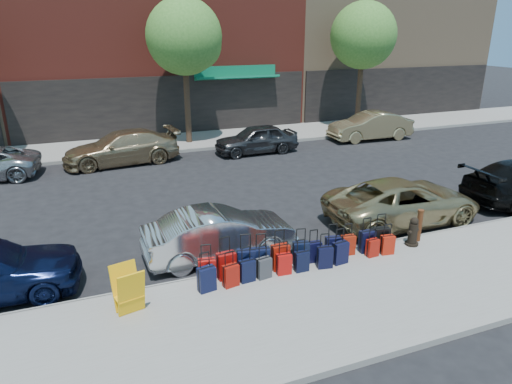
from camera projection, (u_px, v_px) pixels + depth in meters
name	position (u px, v px, depth m)	size (l,w,h in m)	color
ground	(238.00, 206.00, 16.07)	(120.00, 120.00, 0.00)	black
sidewalk_near	(331.00, 301.00, 10.34)	(60.00, 4.00, 0.15)	gray
sidewalk_far	(178.00, 142.00, 24.82)	(60.00, 4.00, 0.15)	gray
curb_near	(293.00, 261.00, 12.11)	(60.00, 0.08, 0.15)	gray
curb_far	(187.00, 151.00, 23.05)	(60.00, 0.08, 0.15)	gray
tree_center	(187.00, 39.00, 22.79)	(3.80, 3.80, 7.27)	black
tree_right	(365.00, 37.00, 26.35)	(3.80, 3.80, 7.27)	black
suitcase_front_0	(207.00, 271.00, 10.88)	(0.44, 0.29, 0.98)	#B40F0B
suitcase_front_1	(226.00, 266.00, 11.06)	(0.46, 0.28, 1.08)	#900C09
suitcase_front_2	(246.00, 262.00, 11.23)	(0.48, 0.33, 1.07)	black
suitcase_front_3	(261.00, 260.00, 11.38)	(0.45, 0.31, 1.01)	black
suitcase_front_4	(280.00, 257.00, 11.48)	(0.45, 0.25, 1.06)	maroon
suitcase_front_5	(301.00, 253.00, 11.73)	(0.44, 0.30, 0.98)	black
suitcase_front_6	(314.00, 252.00, 11.88)	(0.38, 0.22, 0.89)	black
suitcase_front_7	(333.00, 247.00, 12.07)	(0.43, 0.28, 0.95)	black
suitcase_front_8	(348.00, 245.00, 12.25)	(0.38, 0.24, 0.88)	maroon
suitcase_front_9	(367.00, 241.00, 12.39)	(0.41, 0.24, 0.98)	black
suitcase_front_10	(381.00, 238.00, 12.53)	(0.45, 0.29, 1.03)	black
suitcase_back_0	(207.00, 279.00, 10.54)	(0.44, 0.30, 0.96)	black
suitcase_back_1	(231.00, 275.00, 10.74)	(0.40, 0.28, 0.88)	maroon
suitcase_back_2	(247.00, 271.00, 10.95)	(0.39, 0.24, 0.88)	black
suitcase_back_3	(264.00, 268.00, 11.10)	(0.39, 0.26, 0.85)	#343438
suitcase_back_4	(284.00, 264.00, 11.28)	(0.37, 0.23, 0.86)	#B10E0B
suitcase_back_5	(302.00, 261.00, 11.42)	(0.35, 0.21, 0.85)	black
suitcase_back_6	(325.00, 257.00, 11.58)	(0.42, 0.29, 0.92)	black
suitcase_back_7	(340.00, 253.00, 11.78)	(0.42, 0.27, 0.95)	black
suitcase_back_9	(373.00, 248.00, 12.16)	(0.34, 0.21, 0.79)	maroon
suitcase_back_10	(387.00, 245.00, 12.29)	(0.38, 0.25, 0.85)	#AA1B0A
fire_hydrant	(413.00, 232.00, 12.76)	(0.43, 0.38, 0.84)	black
bollard	(419.00, 225.00, 12.97)	(0.18, 0.18, 0.95)	#38190C
display_rack	(128.00, 290.00, 9.70)	(0.71, 0.75, 1.04)	#F9B10D
car_near_1	(220.00, 234.00, 12.32)	(1.43, 4.11, 1.36)	#B8BABF
car_near_2	(403.00, 201.00, 14.56)	(2.34, 5.07, 1.41)	tan
car_far_1	(122.00, 148.00, 20.89)	(2.11, 5.19, 1.51)	#A08762
car_far_2	(256.00, 139.00, 22.71)	(1.67, 4.15, 1.41)	#323335
car_far_3	(370.00, 126.00, 25.42)	(1.63, 4.67, 1.54)	tan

